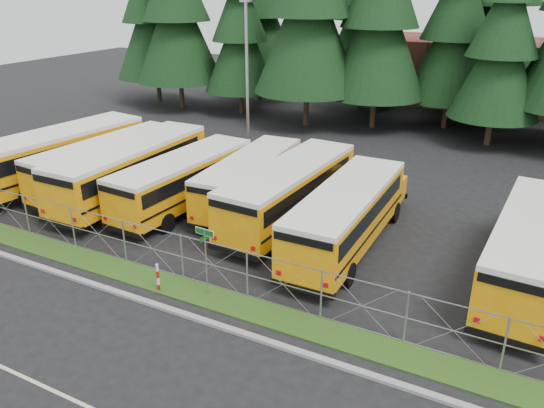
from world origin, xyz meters
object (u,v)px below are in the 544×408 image
Objects in this scene: bus_3 at (189,181)px; light_standard at (247,76)px; bus_1 at (115,165)px; bus_east at (531,250)px; bus_5 at (293,192)px; bus_6 at (349,217)px; striped_bollard at (158,278)px; bus_2 at (137,170)px; bus_4 at (253,180)px; bus_0 at (66,157)px; street_sign at (205,248)px.

bus_3 is 9.76m from light_standard.
bus_east is (21.75, -0.39, -0.00)m from bus_1.
bus_5 reaches higher than bus_6.
bus_6 is 8.78m from striped_bollard.
striped_bollard is (7.17, -7.25, -0.98)m from bus_2.
bus_6 is at bearing 0.26° from bus_3.
bus_2 is 1.17× the size of bus_4.
bus_0 reaches higher than bus_2.
street_sign is at bearing -75.07° from bus_4.
bus_3 is 3.40m from bus_4.
bus_2 is 19.76m from bus_east.
bus_1 reaches higher than bus_3.
street_sign is (14.26, -6.50, 0.42)m from bus_0.
bus_5 is 1.02× the size of bus_east.
bus_5 reaches higher than street_sign.
bus_0 is 14.26m from bus_5.
bus_6 is 7.40m from bus_east.
light_standard is (-4.24, 6.89, 4.15)m from bus_4.
light_standard is (-17.92, 9.02, 4.02)m from bus_east.
bus_1 is at bearing -113.89° from light_standard.
bus_2 reaches higher than bus_3.
bus_0 reaches higher than bus_3.
bus_5 is at bearing 7.31° from bus_2.
bus_east is (16.52, -0.27, 0.07)m from bus_3.
bus_east reaches higher than bus_3.
street_sign is (10.99, -7.00, 0.56)m from bus_1.
bus_3 is 1.05× the size of bus_4.
bus_0 is 1.03× the size of bus_2.
bus_0 reaches higher than bus_4.
light_standard is (-5.33, 16.29, 4.90)m from striped_bollard.
light_standard reaches higher than bus_2.
bus_2 is 12.37m from bus_6.
bus_1 is at bearing 147.52° from street_sign.
light_standard reaches higher than street_sign.
bus_east reaches higher than bus_4.
bus_0 is at bearing -173.89° from bus_3.
light_standard is at bearing 70.33° from bus_1.
bus_5 is at bearing 90.45° from street_sign.
light_standard is at bearing 102.61° from bus_3.
bus_0 is 12.20m from light_standard.
bus_east is 9.39× the size of striped_bollard.
bus_2 is 6.46m from bus_4.
bus_1 is 4.01× the size of street_sign.
light_standard reaches higher than bus_east.
bus_0 is 4.39× the size of street_sign.
bus_6 is (6.29, -2.39, 0.11)m from bus_4.
bus_6 is at bearing -174.97° from bus_east.
bus_1 reaches higher than striped_bollard.
bus_3 is at bearing -80.93° from light_standard.
bus_0 is 1.08× the size of bus_5.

